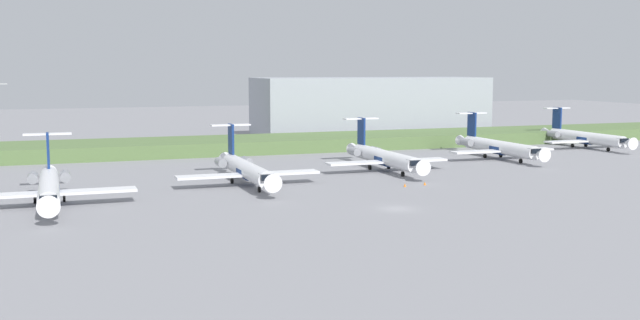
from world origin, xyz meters
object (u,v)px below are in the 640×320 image
object	(u,v)px
safety_cone_front_marker	(405,185)
regional_jet_third	(246,169)
regional_jet_fifth	(498,146)
regional_jet_sixth	(585,137)
regional_jet_fourth	(383,157)
safety_cone_mid_marker	(425,183)
regional_jet_second	(49,186)

from	to	relation	value
safety_cone_front_marker	regional_jet_third	bearing A→B (deg)	155.29
regional_jet_fifth	regional_jet_sixth	world-z (taller)	same
regional_jet_sixth	safety_cone_front_marker	bearing A→B (deg)	-149.72
regional_jet_fourth	regional_jet_fifth	size ratio (longest dim) A/B	1.00
regional_jet_third	regional_jet_fourth	size ratio (longest dim) A/B	1.00
regional_jet_sixth	regional_jet_fifth	bearing A→B (deg)	-159.91
regional_jet_fourth	safety_cone_mid_marker	xyz separation A→B (m)	(-0.89, -17.83, -2.26)
regional_jet_fourth	regional_jet_fifth	world-z (taller)	same
safety_cone_front_marker	regional_jet_fourth	bearing A→B (deg)	75.83
regional_jet_fourth	safety_cone_mid_marker	size ratio (longest dim) A/B	56.36
regional_jet_third	regional_jet_fifth	world-z (taller)	same
regional_jet_third	regional_jet_sixth	world-z (taller)	same
regional_jet_sixth	safety_cone_front_marker	world-z (taller)	regional_jet_sixth
regional_jet_second	safety_cone_front_marker	xyz separation A→B (m)	(52.50, -2.18, -2.26)
regional_jet_third	safety_cone_mid_marker	bearing A→B (deg)	-20.76
regional_jet_sixth	safety_cone_mid_marker	bearing A→B (deg)	-148.54
safety_cone_mid_marker	safety_cone_front_marker	bearing A→B (deg)	-173.08
regional_jet_second	regional_jet_sixth	world-z (taller)	same
safety_cone_mid_marker	regional_jet_sixth	bearing A→B (deg)	31.46
safety_cone_front_marker	safety_cone_mid_marker	bearing A→B (deg)	6.92
regional_jet_second	regional_jet_third	world-z (taller)	same
safety_cone_mid_marker	regional_jet_second	bearing A→B (deg)	178.24
regional_jet_second	safety_cone_mid_marker	bearing A→B (deg)	-1.76
regional_jet_second	safety_cone_front_marker	size ratio (longest dim) A/B	56.36
safety_cone_front_marker	safety_cone_mid_marker	size ratio (longest dim) A/B	1.00
regional_jet_fourth	regional_jet_second	bearing A→B (deg)	-164.26
regional_jet_second	regional_jet_fifth	distance (m)	90.22
regional_jet_fourth	safety_cone_front_marker	distance (m)	18.99
regional_jet_second	regional_jet_fourth	bearing A→B (deg)	15.74
regional_jet_second	safety_cone_front_marker	distance (m)	52.59
safety_cone_front_marker	regional_jet_second	bearing A→B (deg)	177.62
regional_jet_fourth	safety_cone_front_marker	size ratio (longest dim) A/B	56.36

